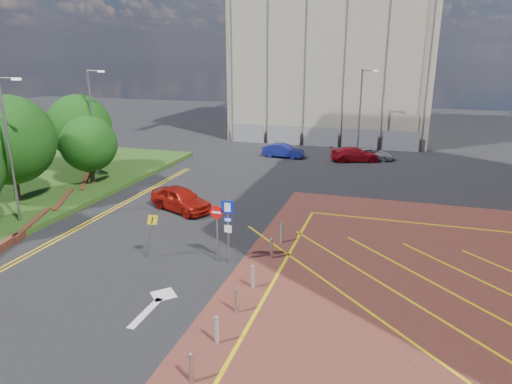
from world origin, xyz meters
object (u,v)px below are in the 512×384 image
at_px(lamp_left_far, 93,119).
at_px(car_red_back, 355,154).
at_px(lamp_back, 361,108).
at_px(lamp_left_near, 9,145).
at_px(tree_b, 9,140).
at_px(car_blue_back, 283,151).
at_px(warning_sign, 151,231).
at_px(car_red_left, 181,199).
at_px(tree_c, 89,144).
at_px(tree_d, 79,126).
at_px(car_silver_back, 372,154).
at_px(sign_cluster, 224,223).

distance_m(lamp_left_far, car_red_back, 22.47).
distance_m(lamp_left_far, lamp_back, 24.46).
distance_m(lamp_left_near, car_red_back, 27.87).
height_order(tree_b, car_blue_back, tree_b).
relative_size(lamp_left_far, car_blue_back, 2.08).
relative_size(warning_sign, car_red_left, 0.51).
xyz_separation_m(tree_c, car_blue_back, (11.01, 13.75, -2.56)).
height_order(tree_c, warning_sign, tree_c).
bearing_deg(warning_sign, car_red_left, 104.89).
distance_m(tree_b, tree_d, 8.07).
distance_m(lamp_left_far, car_silver_back, 24.30).
bearing_deg(tree_c, car_silver_back, 38.64).
bearing_deg(car_red_left, lamp_left_far, 86.92).
distance_m(tree_b, car_red_back, 27.59).
distance_m(tree_c, tree_d, 4.30).
relative_size(tree_c, car_red_back, 1.11).
bearing_deg(lamp_left_near, car_blue_back, 65.45).
xyz_separation_m(warning_sign, car_blue_back, (0.64, 23.44, -0.79)).
relative_size(tree_d, warning_sign, 2.70).
bearing_deg(lamp_left_near, lamp_back, 57.60).
xyz_separation_m(lamp_left_near, car_red_back, (16.52, 22.08, -4.02)).
height_order(sign_cluster, car_silver_back, sign_cluster).
relative_size(lamp_left_far, car_red_left, 1.82).
bearing_deg(car_red_back, lamp_left_near, 125.27).
xyz_separation_m(sign_cluster, car_red_back, (3.80, 23.09, -1.31)).
distance_m(sign_cluster, car_blue_back, 22.97).
xyz_separation_m(tree_c, lamp_left_far, (-0.92, 2.00, 1.47)).
distance_m(warning_sign, car_red_back, 24.86).
height_order(lamp_left_near, car_red_left, lamp_left_near).
xyz_separation_m(tree_b, warning_sign, (12.37, -4.69, -2.81)).
bearing_deg(car_red_left, car_red_back, -3.65).
bearing_deg(tree_b, car_red_left, 11.13).
distance_m(lamp_left_far, car_red_left, 11.38).
height_order(tree_b, sign_cluster, tree_b).
relative_size(sign_cluster, car_red_back, 0.73).
xyz_separation_m(lamp_left_near, sign_cluster, (12.72, -1.02, -2.71)).
xyz_separation_m(tree_d, car_blue_back, (14.01, 10.75, -3.23)).
height_order(tree_c, lamp_left_near, lamp_left_near).
height_order(lamp_left_near, lamp_left_far, same).
height_order(car_red_left, car_blue_back, car_red_left).
distance_m(tree_c, lamp_left_near, 8.20).
height_order(lamp_left_far, sign_cluster, lamp_left_far).
relative_size(car_blue_back, car_silver_back, 1.00).
bearing_deg(sign_cluster, car_silver_back, 77.78).
bearing_deg(car_blue_back, sign_cluster, -168.71).
relative_size(lamp_left_near, car_red_back, 1.82).
bearing_deg(car_blue_back, lamp_back, -52.76).
xyz_separation_m(lamp_left_near, lamp_left_far, (-2.00, 10.00, 0.00)).
height_order(warning_sign, car_silver_back, warning_sign).
bearing_deg(car_silver_back, sign_cluster, 167.85).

